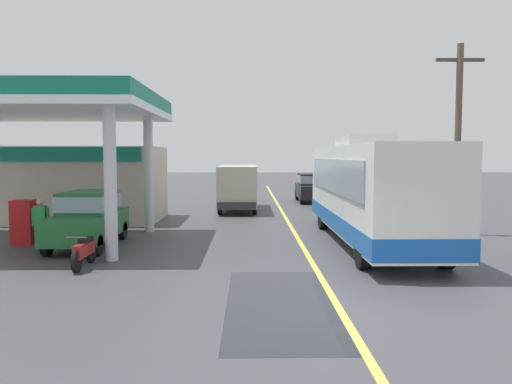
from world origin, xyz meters
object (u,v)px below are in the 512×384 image
at_px(coach_bus_main, 370,193).
at_px(minibus_opposing_lane, 238,183).
at_px(motorcycle_parked_forecourt, 84,251).
at_px(car_trailing_behind_bus, 311,186).
at_px(car_at_pump, 88,216).
at_px(pedestrian_near_pump, 41,221).

height_order(coach_bus_main, minibus_opposing_lane, coach_bus_main).
height_order(motorcycle_parked_forecourt, car_trailing_behind_bus, car_trailing_behind_bus).
height_order(car_at_pump, car_trailing_behind_bus, same).
height_order(minibus_opposing_lane, pedestrian_near_pump, minibus_opposing_lane).
bearing_deg(minibus_opposing_lane, car_trailing_behind_bus, 46.69).
bearing_deg(car_at_pump, minibus_opposing_lane, 66.81).
distance_m(car_at_pump, motorcycle_parked_forecourt, 3.30).
bearing_deg(car_at_pump, motorcycle_parked_forecourt, -74.40).
relative_size(motorcycle_parked_forecourt, pedestrian_near_pump, 1.08).
xyz_separation_m(coach_bus_main, pedestrian_near_pump, (-10.69, -1.21, -0.79)).
bearing_deg(pedestrian_near_pump, coach_bus_main, 6.47).
xyz_separation_m(car_at_pump, minibus_opposing_lane, (4.68, 10.93, 0.46)).
bearing_deg(minibus_opposing_lane, motorcycle_parked_forecourt, -105.15).
xyz_separation_m(motorcycle_parked_forecourt, car_trailing_behind_bus, (8.41, 18.95, 0.57)).
distance_m(motorcycle_parked_forecourt, car_trailing_behind_bus, 20.74).
xyz_separation_m(coach_bus_main, minibus_opposing_lane, (-4.73, 10.42, -0.25)).
bearing_deg(pedestrian_near_pump, car_trailing_behind_bus, 57.40).
height_order(motorcycle_parked_forecourt, pedestrian_near_pump, pedestrian_near_pump).
distance_m(coach_bus_main, car_at_pump, 9.45).
relative_size(pedestrian_near_pump, car_trailing_behind_bus, 0.40).
xyz_separation_m(motorcycle_parked_forecourt, pedestrian_near_pump, (-2.15, 2.43, 0.49)).
xyz_separation_m(minibus_opposing_lane, motorcycle_parked_forecourt, (-3.81, -14.07, -1.03)).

